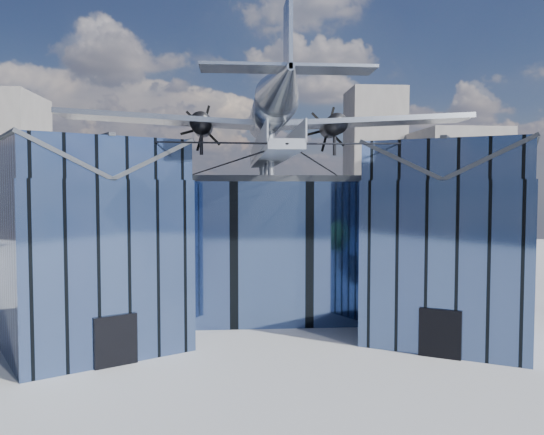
{
  "coord_description": "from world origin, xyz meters",
  "views": [
    {
      "loc": [
        -2.63,
        -31.58,
        8.97
      ],
      "look_at": [
        0.0,
        2.0,
        7.2
      ],
      "focal_mm": 35.0,
      "sensor_mm": 36.0,
      "label": 1
    }
  ],
  "objects": [
    {
      "name": "ground_plane",
      "position": [
        0.0,
        0.0,
        0.0
      ],
      "size": [
        120.0,
        120.0,
        0.0
      ],
      "primitive_type": "plane",
      "color": "gray"
    },
    {
      "name": "bg_towers",
      "position": [
        1.45,
        50.49,
        10.01
      ],
      "size": [
        77.0,
        24.5,
        26.0
      ],
      "color": "gray",
      "rests_on": "ground"
    },
    {
      "name": "museum",
      "position": [
        0.0,
        5.82,
        5.54
      ],
      "size": [
        32.88,
        24.5,
        17.6
      ],
      "color": "#415785",
      "rests_on": "ground"
    }
  ]
}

